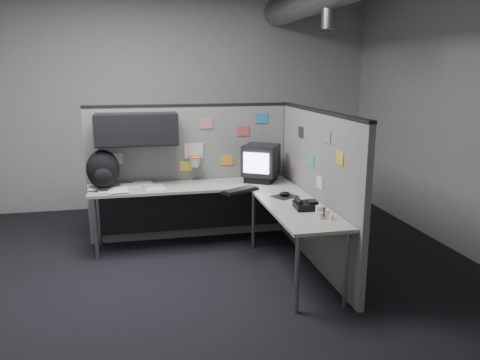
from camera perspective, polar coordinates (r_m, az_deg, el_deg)
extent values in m
cube|color=black|center=(4.72, -2.92, -12.07)|extent=(5.60, 5.60, 0.01)
cube|color=#9E9E99|center=(7.07, -6.81, 9.77)|extent=(5.60, 0.01, 3.20)
cube|color=#9E9E99|center=(1.61, 12.70, -1.65)|extent=(5.60, 0.01, 3.20)
cylinder|color=slate|center=(5.46, 10.79, 19.19)|extent=(0.16, 0.16, 0.30)
cube|color=slate|center=(5.68, -5.98, 0.82)|extent=(2.43, 0.06, 1.60)
cube|color=black|center=(5.56, -6.18, 9.05)|extent=(2.43, 0.07, 0.03)
cube|color=black|center=(5.92, 5.50, 1.34)|extent=(0.07, 0.07, 1.60)
cube|color=black|center=(5.36, -12.48, 6.09)|extent=(0.90, 0.35, 0.35)
cube|color=black|center=(5.18, -12.48, 5.86)|extent=(0.90, 0.02, 0.33)
cube|color=silver|center=(5.59, -5.65, 3.56)|extent=(0.22, 0.02, 0.18)
torus|color=#D85914|center=(5.51, -5.53, 2.79)|extent=(0.16, 0.16, 0.01)
cone|color=white|center=(5.52, -5.51, 2.18)|extent=(0.14, 0.14, 0.11)
cube|color=silver|center=(5.58, -14.87, 2.54)|extent=(0.15, 0.01, 0.12)
cube|color=#D87F7F|center=(5.57, -4.19, 6.88)|extent=(0.15, 0.01, 0.12)
cube|color=orange|center=(5.68, -1.61, 2.43)|extent=(0.15, 0.01, 0.12)
cube|color=#CC4C4C|center=(5.66, 0.37, 5.99)|extent=(0.15, 0.01, 0.12)
cube|color=#337FCC|center=(5.70, 2.65, 7.55)|extent=(0.15, 0.01, 0.12)
cube|color=#E5D84C|center=(5.62, -6.63, 1.72)|extent=(0.15, 0.01, 0.12)
cube|color=slate|center=(4.92, 9.30, -1.19)|extent=(0.06, 2.23, 1.60)
cube|color=black|center=(4.79, 9.66, 8.30)|extent=(0.07, 2.23, 0.03)
cube|color=#26262D|center=(5.21, 7.42, 5.82)|extent=(0.01, 0.15, 0.12)
cube|color=#4CB266|center=(4.92, 8.69, 2.41)|extent=(0.01, 0.15, 0.12)
cube|color=gray|center=(4.51, 10.61, 5.22)|extent=(0.01, 0.15, 0.12)
cube|color=#B266B2|center=(5.51, 6.43, 2.02)|extent=(0.01, 0.15, 0.12)
cube|color=gold|center=(4.26, 12.07, 2.66)|extent=(0.01, 0.15, 0.12)
cube|color=silver|center=(4.73, 9.68, -0.29)|extent=(0.01, 0.15, 0.12)
cube|color=#A7A397|center=(5.39, -5.75, -0.77)|extent=(2.30, 0.56, 0.03)
cube|color=#A7A397|center=(4.57, 6.83, -3.32)|extent=(0.56, 1.55, 0.03)
cube|color=black|center=(5.68, -5.93, -3.34)|extent=(2.18, 0.02, 0.55)
cylinder|color=gray|center=(5.27, -17.18, -5.76)|extent=(0.04, 0.04, 0.70)
cylinder|color=gray|center=(5.69, -16.82, -4.35)|extent=(0.04, 0.04, 0.70)
cylinder|color=gray|center=(5.39, 1.63, -4.74)|extent=(0.04, 0.04, 0.70)
cylinder|color=gray|center=(4.01, 6.96, -11.33)|extent=(0.04, 0.04, 0.70)
cylinder|color=gray|center=(4.16, 12.80, -10.61)|extent=(0.04, 0.04, 0.70)
cube|color=black|center=(5.56, 2.55, 0.25)|extent=(0.46, 0.47, 0.07)
cube|color=black|center=(5.51, 2.57, 2.45)|extent=(0.52, 0.52, 0.36)
cube|color=white|center=(5.32, 1.97, 2.07)|extent=(0.26, 0.16, 0.23)
cube|color=black|center=(5.05, 0.00, -1.33)|extent=(0.45, 0.36, 0.03)
cube|color=black|center=(5.04, 0.00, -1.11)|extent=(0.41, 0.32, 0.01)
cube|color=black|center=(4.89, 5.46, -1.99)|extent=(0.31, 0.29, 0.01)
ellipsoid|color=black|center=(4.88, 5.47, -1.69)|extent=(0.13, 0.11, 0.05)
cube|color=black|center=(4.48, 8.00, -3.11)|extent=(0.22, 0.24, 0.06)
cylinder|color=black|center=(4.46, 7.11, -2.46)|extent=(0.06, 0.21, 0.04)
cube|color=black|center=(4.47, 8.79, -2.61)|extent=(0.10, 0.13, 0.02)
cylinder|color=silver|center=(4.25, 10.61, -4.05)|extent=(0.06, 0.06, 0.07)
cylinder|color=silver|center=(4.20, 9.83, -4.30)|extent=(0.05, 0.05, 0.06)
cylinder|color=silver|center=(4.19, 11.08, -4.47)|extent=(0.05, 0.05, 0.05)
cylinder|color=#D85914|center=(4.29, 10.16, -3.78)|extent=(0.05, 0.05, 0.08)
cylinder|color=beige|center=(4.26, 9.64, -3.77)|extent=(0.09, 0.09, 0.10)
cube|color=white|center=(5.33, -10.34, -0.89)|extent=(0.25, 0.33, 0.00)
cube|color=white|center=(5.45, -13.24, -0.70)|extent=(0.25, 0.33, 0.00)
cube|color=white|center=(5.33, -15.83, -1.12)|extent=(0.25, 0.33, 0.00)
cube|color=white|center=(5.51, -11.73, -0.39)|extent=(0.25, 0.33, 0.00)
cube|color=white|center=(5.25, -14.66, -1.18)|extent=(0.25, 0.33, 0.00)
cube|color=white|center=(5.44, -16.99, -0.81)|extent=(0.25, 0.33, 0.00)
ellipsoid|color=black|center=(5.36, -16.36, 1.25)|extent=(0.42, 0.35, 0.44)
ellipsoid|color=black|center=(5.23, -16.36, 0.28)|extent=(0.22, 0.16, 0.20)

